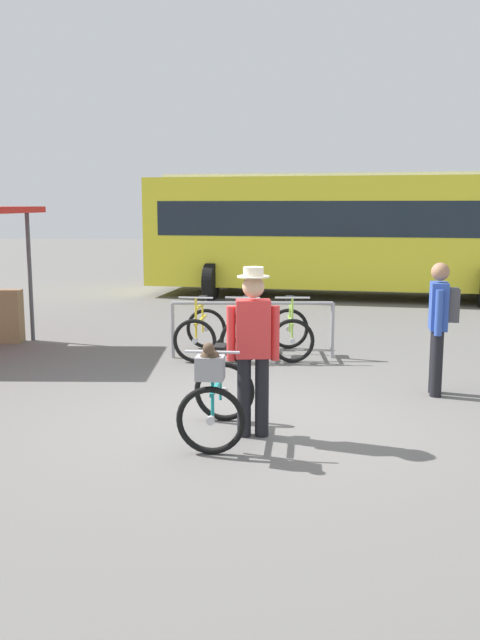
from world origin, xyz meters
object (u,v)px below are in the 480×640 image
Objects in this scene: racked_bike_lime at (290,332)px; bus_distant at (347,228)px; racked_bike_yellow at (201,332)px; racked_bike_orange at (246,332)px; pedestrian_with_backpack at (440,320)px; featured_bicycle at (216,393)px; person_with_featured_bike at (253,345)px.

racked_bike_lime is 0.11× the size of bus_distant.
racked_bike_yellow is 0.98× the size of racked_bike_orange.
bus_distant is (3.00, 7.14, 1.37)m from racked_bike_yellow.
pedestrian_with_backpack is at bearing -33.88° from racked_bike_yellow.
pedestrian_with_backpack reaches higher than featured_bicycle.
pedestrian_with_backpack is 0.16× the size of bus_distant.
bus_distant is (-0.16, 9.26, 0.80)m from pedestrian_with_backpack.
racked_bike_orange is 0.67× the size of person_with_featured_bike.
racked_bike_yellow is 0.99× the size of racked_bike_lime.
racked_bike_orange is 3.84m from person_with_featured_bike.
racked_bike_lime is at bearing 2.81° from racked_bike_yellow.
racked_bike_lime is 0.93× the size of featured_bicycle.
bus_distant is (2.08, 10.90, 0.79)m from person_with_featured_bike.
person_with_featured_bike is (0.36, 0.16, 0.46)m from featured_bicycle.
racked_bike_yellow is at bearing -177.19° from racked_bike_orange.
bus_distant is (2.44, 11.05, 1.25)m from featured_bicycle.
racked_bike_lime is at bearing 128.76° from pedestrian_with_backpack.
racked_bike_orange is at bearing 87.97° from featured_bicycle.
bus_distant is at bearing 72.08° from racked_bike_orange.
racked_bike_yellow and racked_bike_lime have the same top height.
racked_bike_orange is 0.70m from racked_bike_lime.
racked_bike_yellow is 3.91m from person_with_featured_bike.
bus_distant is at bearing 77.26° from racked_bike_lime.
person_with_featured_bike is at bearing -76.27° from racked_bike_yellow.
person_with_featured_bike is at bearing -86.70° from racked_bike_orange.
featured_bicycle is at bearing -102.44° from bus_distant.
racked_bike_yellow and racked_bike_orange have the same top height.
racked_bike_lime is 4.07m from featured_bicycle.
racked_bike_orange is 3.95m from featured_bicycle.
featured_bicycle is at bearing -81.88° from racked_bike_yellow.
racked_bike_yellow is at bearing 98.12° from featured_bicycle.
racked_bike_orange is (0.70, 0.03, 0.00)m from racked_bike_yellow.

